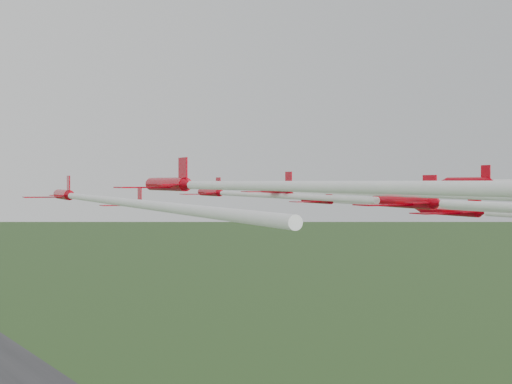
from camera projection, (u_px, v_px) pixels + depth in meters
jet_lead at (238, 194)px, 92.00m from camera, size 14.97×51.27×2.68m
jet_row2_left at (153, 206)px, 76.36m from camera, size 11.22×42.01×2.36m
jet_row2_right at (384, 203)px, 80.80m from camera, size 15.61×59.93×2.42m
jet_row3_left at (91, 198)px, 57.45m from camera, size 14.12×56.79×2.36m
jet_row3_mid at (350, 192)px, 64.28m from camera, size 18.45×63.21×2.49m
jet_row4_left at (253, 186)px, 48.26m from camera, size 13.70×67.57×2.88m
jet_trail_solo at (508, 207)px, 46.40m from camera, size 17.02×53.05×2.68m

